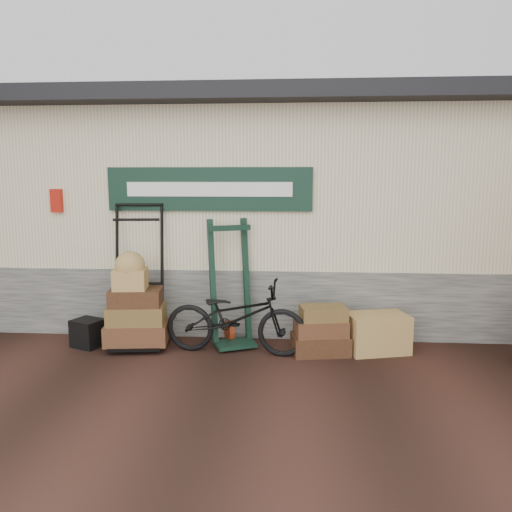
{
  "coord_description": "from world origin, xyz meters",
  "views": [
    {
      "loc": [
        0.75,
        -5.32,
        2.1
      ],
      "look_at": [
        0.3,
        0.9,
        1.11
      ],
      "focal_mm": 35.0,
      "sensor_mm": 36.0,
      "label": 1
    }
  ],
  "objects_px": {
    "porter_trolley": "(138,274)",
    "suitcase_stack": "(321,330)",
    "green_barrow": "(231,283)",
    "bicycle": "(235,313)",
    "black_trunk": "(88,333)",
    "wicker_hamper": "(377,333)"
  },
  "relations": [
    {
      "from": "porter_trolley",
      "to": "suitcase_stack",
      "type": "xyz_separation_m",
      "value": [
        2.27,
        -0.2,
        -0.61
      ]
    },
    {
      "from": "green_barrow",
      "to": "bicycle",
      "type": "xyz_separation_m",
      "value": [
        0.09,
        -0.33,
        -0.29
      ]
    },
    {
      "from": "green_barrow",
      "to": "black_trunk",
      "type": "relative_size",
      "value": 4.59
    },
    {
      "from": "wicker_hamper",
      "to": "bicycle",
      "type": "relative_size",
      "value": 0.41
    },
    {
      "from": "wicker_hamper",
      "to": "suitcase_stack",
      "type": "bearing_deg",
      "value": -170.04
    },
    {
      "from": "porter_trolley",
      "to": "suitcase_stack",
      "type": "distance_m",
      "value": 2.36
    },
    {
      "from": "porter_trolley",
      "to": "bicycle",
      "type": "height_order",
      "value": "porter_trolley"
    },
    {
      "from": "green_barrow",
      "to": "suitcase_stack",
      "type": "height_order",
      "value": "green_barrow"
    },
    {
      "from": "wicker_hamper",
      "to": "porter_trolley",
      "type": "bearing_deg",
      "value": 178.49
    },
    {
      "from": "suitcase_stack",
      "to": "black_trunk",
      "type": "xyz_separation_m",
      "value": [
        -2.89,
        0.04,
        -0.12
      ]
    },
    {
      "from": "porter_trolley",
      "to": "suitcase_stack",
      "type": "bearing_deg",
      "value": -11.8
    },
    {
      "from": "porter_trolley",
      "to": "black_trunk",
      "type": "distance_m",
      "value": 0.98
    },
    {
      "from": "green_barrow",
      "to": "wicker_hamper",
      "type": "bearing_deg",
      "value": -27.98
    },
    {
      "from": "wicker_hamper",
      "to": "black_trunk",
      "type": "bearing_deg",
      "value": -178.74
    },
    {
      "from": "green_barrow",
      "to": "suitcase_stack",
      "type": "xyz_separation_m",
      "value": [
        1.11,
        -0.26,
        -0.5
      ]
    },
    {
      "from": "suitcase_stack",
      "to": "wicker_hamper",
      "type": "bearing_deg",
      "value": 9.96
    },
    {
      "from": "black_trunk",
      "to": "bicycle",
      "type": "xyz_separation_m",
      "value": [
        1.87,
        -0.11,
        0.33
      ]
    },
    {
      "from": "wicker_hamper",
      "to": "black_trunk",
      "type": "xyz_separation_m",
      "value": [
        -3.58,
        -0.08,
        -0.06
      ]
    },
    {
      "from": "bicycle",
      "to": "wicker_hamper",
      "type": "bearing_deg",
      "value": -77.68
    },
    {
      "from": "suitcase_stack",
      "to": "black_trunk",
      "type": "height_order",
      "value": "suitcase_stack"
    },
    {
      "from": "black_trunk",
      "to": "wicker_hamper",
      "type": "bearing_deg",
      "value": 1.26
    },
    {
      "from": "suitcase_stack",
      "to": "black_trunk",
      "type": "distance_m",
      "value": 2.9
    }
  ]
}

